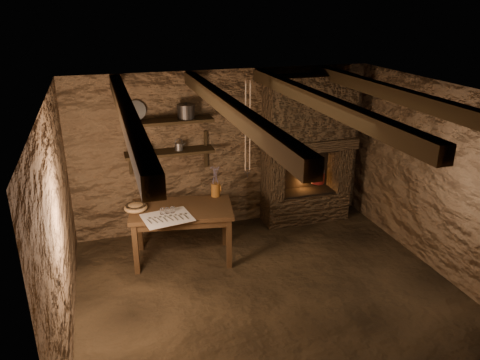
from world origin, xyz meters
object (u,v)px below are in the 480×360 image
object	(u,v)px
stoneware_jug	(216,184)
wooden_bowl	(136,208)
red_pot	(318,178)
iron_stockpot	(186,112)
work_table	(183,231)

from	to	relation	value
stoneware_jug	wooden_bowl	size ratio (longest dim) A/B	1.42
stoneware_jug	red_pot	size ratio (longest dim) A/B	0.80
wooden_bowl	iron_stockpot	size ratio (longest dim) A/B	1.27
iron_stockpot	wooden_bowl	bearing A→B (deg)	-142.66
iron_stockpot	red_pot	distance (m)	2.33
work_table	iron_stockpot	size ratio (longest dim) A/B	5.99
stoneware_jug	iron_stockpot	size ratio (longest dim) A/B	1.80
work_table	stoneware_jug	distance (m)	0.79
work_table	stoneware_jug	size ratio (longest dim) A/B	3.33
wooden_bowl	stoneware_jug	bearing A→B (deg)	7.84
work_table	wooden_bowl	distance (m)	0.70
red_pot	work_table	bearing A→B (deg)	-165.02
red_pot	wooden_bowl	bearing A→B (deg)	-169.79
wooden_bowl	iron_stockpot	bearing A→B (deg)	37.34
iron_stockpot	stoneware_jug	bearing A→B (deg)	-59.76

